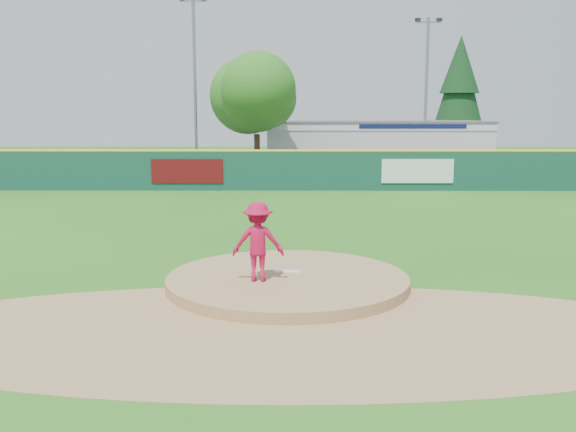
{
  "coord_description": "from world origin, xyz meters",
  "views": [
    {
      "loc": [
        0.08,
        -14.16,
        3.93
      ],
      "look_at": [
        0.0,
        2.0,
        1.3
      ],
      "focal_mm": 40.0,
      "sensor_mm": 36.0,
      "label": 1
    }
  ],
  "objects_px": {
    "pool_building_grp": "(374,144)",
    "conifer_tree": "(459,91)",
    "light_pole_right": "(426,87)",
    "deciduous_tree": "(257,101)",
    "van": "(310,167)",
    "pitcher": "(258,242)",
    "light_pole_left": "(195,78)",
    "playground_slide": "(17,167)"
  },
  "relations": [
    {
      "from": "van",
      "to": "pool_building_grp",
      "type": "bearing_deg",
      "value": -23.89
    },
    {
      "from": "light_pole_right",
      "to": "light_pole_left",
      "type": "bearing_deg",
      "value": -172.41
    },
    {
      "from": "pitcher",
      "to": "deciduous_tree",
      "type": "height_order",
      "value": "deciduous_tree"
    },
    {
      "from": "pool_building_grp",
      "to": "playground_slide",
      "type": "bearing_deg",
      "value": -154.71
    },
    {
      "from": "van",
      "to": "light_pole_left",
      "type": "bearing_deg",
      "value": 71.58
    },
    {
      "from": "pitcher",
      "to": "van",
      "type": "height_order",
      "value": "pitcher"
    },
    {
      "from": "light_pole_left",
      "to": "deciduous_tree",
      "type": "bearing_deg",
      "value": -26.57
    },
    {
      "from": "pitcher",
      "to": "light_pole_left",
      "type": "bearing_deg",
      "value": -79.06
    },
    {
      "from": "light_pole_left",
      "to": "light_pole_right",
      "type": "xyz_separation_m",
      "value": [
        15.0,
        2.0,
        -0.51
      ]
    },
    {
      "from": "pool_building_grp",
      "to": "conifer_tree",
      "type": "relative_size",
      "value": 1.6
    },
    {
      "from": "van",
      "to": "light_pole_left",
      "type": "xyz_separation_m",
      "value": [
        -7.2,
        3.3,
        5.35
      ]
    },
    {
      "from": "light_pole_right",
      "to": "pool_building_grp",
      "type": "bearing_deg",
      "value": 135.05
    },
    {
      "from": "pitcher",
      "to": "light_pole_left",
      "type": "relative_size",
      "value": 0.16
    },
    {
      "from": "van",
      "to": "deciduous_tree",
      "type": "xyz_separation_m",
      "value": [
        -3.2,
        1.3,
        3.86
      ]
    },
    {
      "from": "pitcher",
      "to": "conifer_tree",
      "type": "bearing_deg",
      "value": -110.65
    },
    {
      "from": "van",
      "to": "playground_slide",
      "type": "xyz_separation_m",
      "value": [
        -16.59,
        -1.81,
        0.14
      ]
    },
    {
      "from": "conifer_tree",
      "to": "light_pole_right",
      "type": "relative_size",
      "value": 0.95
    },
    {
      "from": "deciduous_tree",
      "to": "light_pole_left",
      "type": "distance_m",
      "value": 4.72
    },
    {
      "from": "pool_building_grp",
      "to": "conifer_tree",
      "type": "bearing_deg",
      "value": 29.78
    },
    {
      "from": "pitcher",
      "to": "conifer_tree",
      "type": "height_order",
      "value": "conifer_tree"
    },
    {
      "from": "van",
      "to": "deciduous_tree",
      "type": "relative_size",
      "value": 0.66
    },
    {
      "from": "pitcher",
      "to": "light_pole_right",
      "type": "bearing_deg",
      "value": -108.26
    },
    {
      "from": "van",
      "to": "deciduous_tree",
      "type": "height_order",
      "value": "deciduous_tree"
    },
    {
      "from": "light_pole_right",
      "to": "deciduous_tree",
      "type": "bearing_deg",
      "value": -160.02
    },
    {
      "from": "pool_building_grp",
      "to": "playground_slide",
      "type": "distance_m",
      "value": 23.66
    },
    {
      "from": "light_pole_left",
      "to": "pitcher",
      "type": "bearing_deg",
      "value": -78.95
    },
    {
      "from": "van",
      "to": "light_pole_left",
      "type": "relative_size",
      "value": 0.44
    },
    {
      "from": "conifer_tree",
      "to": "deciduous_tree",
      "type": "bearing_deg",
      "value": -143.75
    },
    {
      "from": "pitcher",
      "to": "light_pole_right",
      "type": "xyz_separation_m",
      "value": [
        9.65,
        29.42,
        4.42
      ]
    },
    {
      "from": "pool_building_grp",
      "to": "deciduous_tree",
      "type": "height_order",
      "value": "deciduous_tree"
    },
    {
      "from": "conifer_tree",
      "to": "light_pole_right",
      "type": "distance_m",
      "value": 8.06
    },
    {
      "from": "van",
      "to": "light_pole_right",
      "type": "xyz_separation_m",
      "value": [
        7.8,
        5.3,
        4.85
      ]
    },
    {
      "from": "conifer_tree",
      "to": "light_pole_right",
      "type": "xyz_separation_m",
      "value": [
        -4.0,
        -7.0,
        0.0
      ]
    },
    {
      "from": "pitcher",
      "to": "light_pole_right",
      "type": "distance_m",
      "value": 31.28
    },
    {
      "from": "deciduous_tree",
      "to": "van",
      "type": "bearing_deg",
      "value": -22.02
    },
    {
      "from": "deciduous_tree",
      "to": "light_pole_left",
      "type": "relative_size",
      "value": 0.67
    },
    {
      "from": "van",
      "to": "pool_building_grp",
      "type": "xyz_separation_m",
      "value": [
        4.8,
        8.29,
        0.97
      ]
    },
    {
      "from": "conifer_tree",
      "to": "van",
      "type": "bearing_deg",
      "value": -133.81
    },
    {
      "from": "pitcher",
      "to": "van",
      "type": "relative_size",
      "value": 0.36
    },
    {
      "from": "van",
      "to": "conifer_tree",
      "type": "relative_size",
      "value": 0.51
    },
    {
      "from": "conifer_tree",
      "to": "light_pole_right",
      "type": "height_order",
      "value": "light_pole_right"
    },
    {
      "from": "pitcher",
      "to": "light_pole_right",
      "type": "relative_size",
      "value": 0.17
    }
  ]
}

